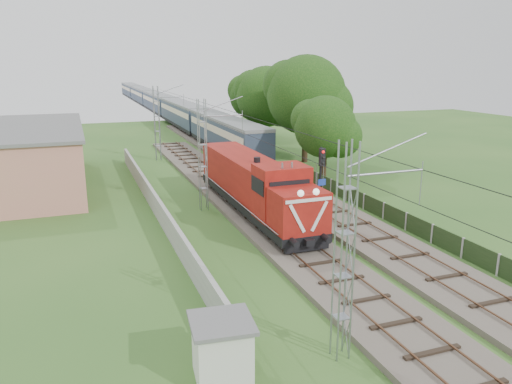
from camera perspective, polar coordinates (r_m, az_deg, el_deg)
name	(u,v)px	position (r m, az deg, el deg)	size (l,w,h in m)	color
ground	(315,265)	(27.08, 6.72, -8.24)	(140.00, 140.00, 0.00)	#2D5821
track_main	(267,223)	(33.00, 1.27, -3.53)	(4.20, 70.00, 0.45)	#6B6054
track_side	(266,176)	(46.44, 1.19, 1.85)	(4.20, 80.00, 0.45)	#6B6054
catenary	(203,155)	(35.81, -6.04, 4.23)	(3.31, 70.00, 8.00)	gray
boundary_wall	(156,204)	(35.89, -11.40, -1.37)	(0.25, 40.00, 1.50)	#9E9E99
station_building	(33,156)	(46.98, -24.17, 3.76)	(8.40, 20.40, 5.22)	tan
fence	(406,221)	(33.32, 16.80, -3.25)	(0.12, 32.00, 1.20)	black
locomotive	(255,184)	(34.59, -0.16, 0.91)	(3.04, 17.33, 4.40)	black
coach_rake	(158,102)	(103.93, -11.10, 10.06)	(3.14, 117.18, 3.62)	black
signal_post	(321,172)	(32.45, 7.46, 2.25)	(0.58, 0.45, 5.21)	black
relay_hut	(222,349)	(17.69, -3.90, -17.48)	(2.29, 2.29, 2.17)	silver
tree_a	(326,128)	(45.57, 7.97, 7.30)	(5.87, 5.59, 7.61)	#3C2718
tree_b	(307,96)	(53.28, 5.86, 10.87)	(8.68, 8.27, 11.25)	#3C2718
tree_c	(267,97)	(62.09, 1.29, 10.78)	(7.74, 7.37, 10.04)	#3C2718
tree_d	(254,96)	(72.36, -0.28, 10.87)	(7.01, 6.68, 9.09)	#3C2718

